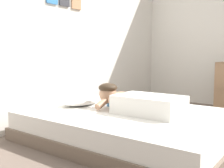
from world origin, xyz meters
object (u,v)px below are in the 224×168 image
at_px(cell_phone, 174,112).
at_px(coffee_cup, 110,103).
at_px(bed, 130,126).
at_px(person_lying, 137,102).
at_px(pillow, 81,100).

bearing_deg(cell_phone, coffee_cup, 97.68).
height_order(bed, person_lying, person_lying).
bearing_deg(pillow, cell_phone, -76.32).
xyz_separation_m(coffee_cup, cell_phone, (0.10, -0.72, -0.03)).
relative_size(person_lying, coffee_cup, 7.36).
xyz_separation_m(bed, pillow, (-0.04, 0.63, 0.20)).
bearing_deg(cell_phone, bed, 118.15).
xyz_separation_m(bed, cell_phone, (0.21, -0.39, 0.15)).
distance_m(pillow, cell_phone, 1.05).
bearing_deg(coffee_cup, pillow, 116.65).
height_order(bed, pillow, pillow).
xyz_separation_m(bed, coffee_cup, (0.11, 0.33, 0.18)).
bearing_deg(cell_phone, person_lying, 123.24).
distance_m(pillow, coffee_cup, 0.34).
bearing_deg(person_lying, bed, 92.93).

